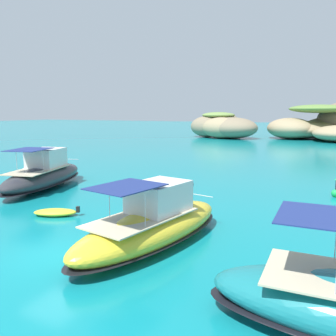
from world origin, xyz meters
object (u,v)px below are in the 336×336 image
motorboat_yellow (153,225)px  islet_small (224,127)px  islet_large (325,125)px  channel_buoy (335,193)px  motorboat_charcoal (44,175)px  dinghy_tender (55,212)px

motorboat_yellow → islet_small: bearing=105.0°
islet_large → motorboat_yellow: islet_large is taller
motorboat_yellow → channel_buoy: size_ratio=7.13×
motorboat_yellow → motorboat_charcoal: bearing=153.4°
motorboat_yellow → dinghy_tender: motorboat_yellow is taller
motorboat_yellow → dinghy_tender: size_ratio=3.75×
islet_small → channel_buoy: islet_small is taller
islet_small → dinghy_tender: (10.88, -67.77, -2.43)m
motorboat_charcoal → dinghy_tender: size_ratio=4.09×
islet_large → islet_small: size_ratio=1.46×
motorboat_charcoal → channel_buoy: size_ratio=7.78×
islet_small → channel_buoy: (26.08, -54.76, -2.32)m
motorboat_charcoal → dinghy_tender: (6.64, -5.66, -0.87)m
islet_large → motorboat_charcoal: (-17.83, -69.27, -2.05)m
motorboat_charcoal → channel_buoy: motorboat_charcoal is taller
islet_large → channel_buoy: 62.12m
islet_small → motorboat_charcoal: bearing=-86.1°
motorboat_yellow → dinghy_tender: 7.87m
islet_small → islet_large: bearing=18.0°
islet_small → channel_buoy: size_ratio=13.88×
motorboat_yellow → channel_buoy: (7.52, 14.53, -0.67)m
islet_large → motorboat_yellow: bearing=-92.6°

